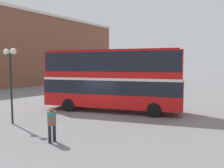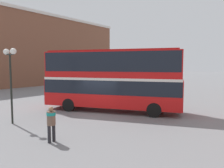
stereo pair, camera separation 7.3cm
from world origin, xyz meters
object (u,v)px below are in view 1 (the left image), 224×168
(double_decker_bus, at_px, (112,77))
(street_lamp_twin_globe, at_px, (10,66))
(parked_car_kerb_near, at_px, (67,88))
(pedestrian_foreground, at_px, (52,121))

(double_decker_bus, height_order, street_lamp_twin_globe, double_decker_bus)
(parked_car_kerb_near, xyz_separation_m, street_lamp_twin_globe, (8.06, -11.58, 2.85))
(double_decker_bus, bearing_deg, parked_car_kerb_near, 136.21)
(double_decker_bus, distance_m, pedestrian_foreground, 7.90)
(pedestrian_foreground, bearing_deg, street_lamp_twin_globe, -6.42)
(double_decker_bus, relative_size, pedestrian_foreground, 6.37)
(parked_car_kerb_near, distance_m, street_lamp_twin_globe, 14.39)
(double_decker_bus, xyz_separation_m, street_lamp_twin_globe, (-2.73, -6.86, 0.87))
(double_decker_bus, xyz_separation_m, parked_car_kerb_near, (-10.79, 4.72, -1.98))
(double_decker_bus, relative_size, parked_car_kerb_near, 2.42)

